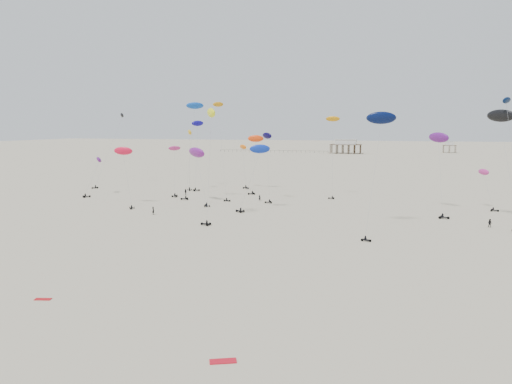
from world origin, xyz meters
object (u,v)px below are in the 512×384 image
(pavilion_small, at_px, (449,148))
(rig_0, at_px, (190,151))
(rig_4, at_px, (124,158))
(rig_9, at_px, (255,162))
(spectator_0, at_px, (153,215))
(pavilion_main, at_px, (346,147))

(pavilion_small, bearing_deg, rig_0, -111.32)
(pavilion_small, distance_m, rig_4, 290.13)
(rig_9, xyz_separation_m, spectator_0, (-19.50, -12.23, -10.84))
(rig_9, bearing_deg, rig_4, 113.03)
(pavilion_small, height_order, rig_9, rig_9)
(pavilion_main, xyz_separation_m, pavilion_small, (70.00, 30.00, -0.74))
(rig_9, distance_m, spectator_0, 25.44)
(rig_0, relative_size, spectator_0, 8.88)
(pavilion_small, xyz_separation_m, rig_0, (-94.60, -242.32, 8.01))
(pavilion_main, bearing_deg, rig_0, -96.61)
(rig_9, bearing_deg, spectator_0, 141.65)
(pavilion_main, bearing_deg, rig_9, -89.08)
(pavilion_main, distance_m, rig_4, 244.59)
(pavilion_main, height_order, spectator_0, pavilion_main)
(rig_4, relative_size, spectator_0, 7.29)
(rig_0, xyz_separation_m, rig_9, (28.45, -28.56, -0.66))
(spectator_0, bearing_deg, rig_0, -41.95)
(rig_0, distance_m, spectator_0, 43.32)
(pavilion_main, xyz_separation_m, rig_0, (-24.60, -212.32, 7.28))
(spectator_0, bearing_deg, rig_4, -3.29)
(pavilion_main, relative_size, rig_4, 1.42)
(pavilion_small, distance_m, rig_9, 278.94)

